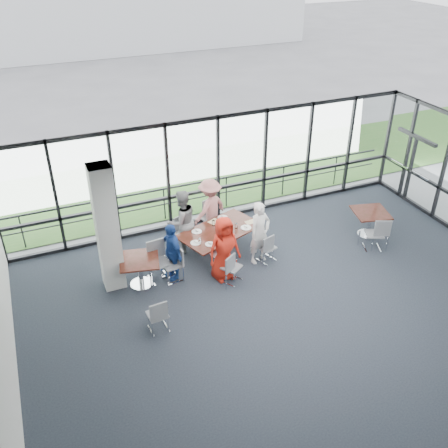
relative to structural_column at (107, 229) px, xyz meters
name	(u,v)px	position (x,y,z in m)	size (l,w,h in m)	color
floor	(304,321)	(3.60, -3.00, -1.61)	(12.00, 10.00, 0.02)	#1E232D
ceiling	(317,195)	(3.60, -3.00, 1.60)	(12.00, 10.00, 0.04)	white
wall_left	(1,345)	(-2.40, -3.00, 0.00)	(0.10, 10.00, 3.20)	silver
curtain_wall_back	(218,169)	(3.60, 2.00, 0.00)	(12.00, 0.10, 3.20)	white
exit_door	(410,169)	(9.60, 0.75, -0.55)	(0.12, 1.60, 2.10)	black
structural_column	(107,229)	(0.00, 0.00, 0.00)	(0.50, 0.50, 3.20)	silver
apron	(168,157)	(3.60, 7.00, -1.62)	(80.00, 70.00, 0.02)	slate
grass_strip	(186,177)	(3.60, 5.00, -1.59)	(80.00, 5.00, 0.01)	#2E6324
guard_rail	(211,194)	(3.60, 2.60, -1.10)	(0.06, 0.06, 12.00)	#2D2D33
main_table	(220,233)	(2.89, 0.20, -0.96)	(2.41, 1.83, 0.75)	#35190D
side_table_left	(140,263)	(0.61, -0.27, -0.96)	(1.11, 1.11, 0.75)	#35190D
side_table_right	(370,215)	(7.15, -0.57, -0.96)	(1.13, 1.13, 0.75)	#35190D
diner_near_left	(224,249)	(2.59, -0.80, -0.74)	(0.84, 0.54, 1.71)	red
diner_near_right	(260,233)	(3.72, -0.48, -0.75)	(0.62, 0.46, 1.71)	silver
diner_far_left	(182,221)	(2.06, 0.79, -0.71)	(0.86, 0.53, 1.77)	slate
diner_far_right	(210,208)	(3.02, 1.19, -0.73)	(1.12, 0.58, 1.74)	tan
diner_end	(172,251)	(1.43, -0.27, -0.83)	(0.90, 0.49, 1.53)	navy
chair_main_nl	(232,267)	(2.70, -1.02, -1.17)	(0.42, 0.42, 0.85)	gray
chair_main_nr	(267,247)	(3.91, -0.56, -1.19)	(0.40, 0.40, 0.81)	gray
chair_main_fl	(179,233)	(2.02, 1.00, -1.19)	(0.40, 0.40, 0.82)	gray
chair_main_fr	(209,218)	(3.05, 1.38, -1.14)	(0.45, 0.45, 0.92)	gray
chair_main_end	(172,265)	(1.38, -0.38, -1.15)	(0.44, 0.44, 0.90)	gray
chair_spare_la	(158,314)	(0.54, -1.98, -1.18)	(0.41, 0.41, 0.85)	gray
chair_spare_lb	(158,263)	(1.07, -0.24, -1.10)	(0.49, 0.49, 1.00)	gray
chair_spare_r	(374,234)	(6.83, -1.19, -1.13)	(0.46, 0.46, 0.93)	gray
plate_nl	(210,244)	(2.40, -0.34, -0.84)	(0.24, 0.24, 0.01)	white
plate_nr	(246,228)	(3.58, 0.03, -0.84)	(0.28, 0.28, 0.01)	white
plate_fl	(197,232)	(2.31, 0.36, -0.84)	(0.27, 0.27, 0.01)	white
plate_fr	(223,217)	(3.22, 0.76, -0.84)	(0.27, 0.27, 0.01)	white
plate_end	(196,243)	(2.10, -0.14, -0.84)	(0.26, 0.26, 0.01)	white
tumbler_a	(218,235)	(2.74, -0.10, -0.79)	(0.06, 0.06, 0.13)	white
tumbler_b	(236,226)	(3.33, 0.11, -0.78)	(0.07, 0.07, 0.15)	white
tumbler_c	(213,223)	(2.83, 0.48, -0.77)	(0.08, 0.08, 0.15)	white
tumbler_d	(200,241)	(2.19, -0.20, -0.78)	(0.07, 0.07, 0.14)	white
menu_a	(225,240)	(2.85, -0.30, -0.85)	(0.33, 0.23, 0.00)	beige
menu_b	(250,222)	(3.82, 0.25, -0.85)	(0.29, 0.20, 0.00)	beige
menu_c	(214,221)	(2.92, 0.67, -0.85)	(0.30, 0.21, 0.00)	beige
condiment_caddy	(221,228)	(2.95, 0.26, -0.83)	(0.10, 0.07, 0.04)	black
ketchup_bottle	(220,227)	(2.90, 0.21, -0.76)	(0.06, 0.06, 0.18)	#AB2214
green_bottle	(222,224)	(2.99, 0.30, -0.75)	(0.05, 0.05, 0.20)	#22772E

